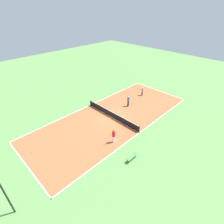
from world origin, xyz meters
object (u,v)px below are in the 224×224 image
player_near_blue (128,100)px  player_coach_red (114,135)px  tennis_ball_near_net (30,139)px  fence_post_back_left (8,199)px  tennis_net (112,114)px  bench (132,157)px  tennis_ball_midcourt (157,93)px  tennis_ball_left_sideline (128,134)px  player_baseline_gray (142,91)px

player_near_blue → player_coach_red: bearing=-174.9°
tennis_ball_near_net → fence_post_back_left: size_ratio=0.02×
tennis_net → tennis_ball_near_net: size_ratio=140.85×
player_coach_red → tennis_ball_near_net: (7.31, 6.70, -0.97)m
bench → player_coach_red: size_ratio=0.84×
player_coach_red → tennis_ball_midcourt: 14.88m
tennis_ball_near_net → tennis_ball_left_sideline: size_ratio=1.00×
player_baseline_gray → tennis_ball_left_sideline: bearing=77.2°
tennis_ball_midcourt → fence_post_back_left: size_ratio=0.02×
bench → player_near_blue: size_ratio=0.83×
player_coach_red → tennis_ball_left_sideline: 2.47m
player_coach_red → tennis_ball_midcourt: player_coach_red is taller
bench → tennis_ball_midcourt: (6.46, -15.03, -0.33)m
player_coach_red → player_baseline_gray: (4.80, -11.95, -0.15)m
tennis_ball_near_net → tennis_ball_left_sideline: bearing=-130.0°
tennis_net → player_coach_red: (-3.71, 3.48, 0.51)m
tennis_net → fence_post_back_left: bearing=104.6°
bench → tennis_ball_left_sideline: (3.00, -2.82, -0.33)m
bench → player_near_blue: (7.31, -7.98, 0.64)m
tennis_ball_midcourt → player_baseline_gray: bearing=58.8°
bench → player_baseline_gray: 14.85m
tennis_ball_left_sideline → fence_post_back_left: (0.11, 13.39, 1.70)m
player_baseline_gray → tennis_ball_left_sideline: player_baseline_gray is taller
tennis_ball_midcourt → fence_post_back_left: 25.88m
player_coach_red → fence_post_back_left: (-0.09, 11.12, 0.73)m
player_coach_red → player_near_blue: size_ratio=0.99×
tennis_net → player_near_blue: (0.40, -3.95, 0.52)m
tennis_ball_midcourt → tennis_ball_left_sideline: size_ratio=1.00×
tennis_ball_left_sideline → tennis_ball_midcourt: bearing=-74.1°
tennis_ball_near_net → player_baseline_gray: bearing=-97.7°
tennis_net → bench: bearing=149.7°
tennis_ball_midcourt → player_coach_red: bearing=102.7°
bench → tennis_ball_left_sideline: bearing=-133.3°
tennis_net → player_coach_red: size_ratio=5.53×
player_near_blue → tennis_ball_near_net: 14.52m
player_near_blue → bench: bearing=-161.4°
tennis_ball_midcourt → fence_post_back_left: bearing=97.5°
tennis_net → player_baseline_gray: bearing=-82.7°
tennis_net → tennis_ball_left_sideline: (-3.91, 1.21, -0.45)m
player_coach_red → tennis_ball_near_net: 9.97m
tennis_ball_left_sideline → player_baseline_gray: bearing=-62.7°
tennis_ball_midcourt → bench: bearing=113.3°
tennis_ball_left_sideline → tennis_ball_near_net: bearing=50.0°
bench → fence_post_back_left: (3.11, 10.57, 1.37)m
player_coach_red → fence_post_back_left: bearing=0.9°
player_baseline_gray → tennis_ball_midcourt: bearing=-161.4°
player_near_blue → tennis_ball_midcourt: bearing=-30.7°
tennis_ball_near_net → fence_post_back_left: 8.79m
player_coach_red → player_near_blue: player_near_blue is taller
tennis_ball_midcourt → tennis_net: bearing=87.7°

